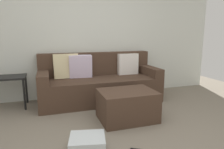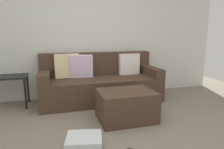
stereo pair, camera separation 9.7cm
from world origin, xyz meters
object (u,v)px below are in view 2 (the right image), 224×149
ottoman (126,105)px  couch_sectional (100,83)px  side_table (9,81)px  storage_bin (84,143)px

ottoman → couch_sectional: bearing=99.0°
ottoman → side_table: bearing=148.3°
ottoman → side_table: 2.11m
storage_bin → side_table: bearing=121.3°
ottoman → storage_bin: 0.97m
couch_sectional → storage_bin: (-0.57, -1.67, -0.27)m
couch_sectional → ottoman: 1.06m
side_table → ottoman: bearing=-31.7°
couch_sectional → storage_bin: 1.78m
ottoman → side_table: size_ratio=1.34×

